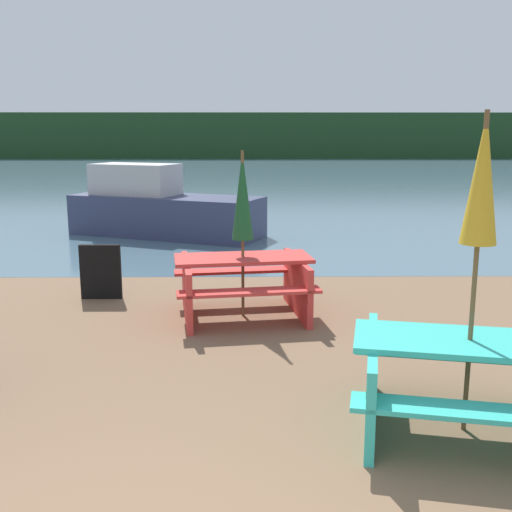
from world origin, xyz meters
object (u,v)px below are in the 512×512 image
object	(u,v)px
picnic_table_teal	(467,376)
signboard	(101,272)
umbrella_darkgreen	(243,197)
picnic_table_red	(243,280)
boat	(160,209)
umbrella_gold	(482,183)

from	to	relation	value
picnic_table_teal	signboard	distance (m)	5.25
umbrella_darkgreen	signboard	size ratio (longest dim) A/B	2.70
picnic_table_red	boat	size ratio (longest dim) A/B	0.41
boat	signboard	xyz separation A→B (m)	(-0.06, -5.21, -0.22)
umbrella_gold	boat	xyz separation A→B (m)	(-3.61, 8.97, -1.29)
picnic_table_teal	umbrella_darkgreen	size ratio (longest dim) A/B	0.96
umbrella_gold	signboard	distance (m)	5.47
picnic_table_teal	umbrella_gold	xyz separation A→B (m)	(-0.00, 0.00, 1.45)
picnic_table_red	picnic_table_teal	bearing A→B (deg)	-59.70
picnic_table_teal	signboard	xyz separation A→B (m)	(-3.67, 3.76, -0.06)
signboard	boat	bearing A→B (deg)	89.30
umbrella_darkgreen	boat	xyz separation A→B (m)	(-1.89, 6.02, -0.89)
picnic_table_teal	boat	world-z (taller)	boat
picnic_table_teal	umbrella_darkgreen	xyz separation A→B (m)	(-1.72, 2.95, 1.04)
signboard	umbrella_gold	bearing A→B (deg)	-45.62
umbrella_darkgreen	umbrella_gold	bearing A→B (deg)	-59.70
picnic_table_red	boat	world-z (taller)	boat
boat	signboard	distance (m)	5.21
picnic_table_red	boat	bearing A→B (deg)	107.41
umbrella_gold	signboard	world-z (taller)	umbrella_gold
boat	umbrella_darkgreen	bearing A→B (deg)	-49.82
picnic_table_red	umbrella_gold	world-z (taller)	umbrella_gold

